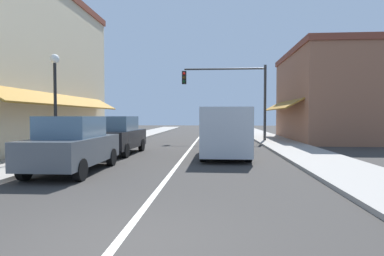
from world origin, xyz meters
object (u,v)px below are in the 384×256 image
Objects in this scene: street_lamp_left_near at (55,88)px; parked_car_nearest_left at (73,145)px; traffic_signal_mast_arm at (234,89)px; van_in_lane at (225,131)px; parked_car_second_left at (117,135)px.

parked_car_nearest_left is at bearing -53.44° from street_lamp_left_near.
traffic_signal_mast_arm is at bearing 64.82° from parked_car_nearest_left.
parked_car_second_left is at bearing 173.91° from van_in_lane.
parked_car_nearest_left is 3.69m from street_lamp_left_near.
parked_car_nearest_left is 0.79× the size of van_in_lane.
van_in_lane reaches higher than parked_car_second_left.
street_lamp_left_near is (-7.64, -10.20, -0.81)m from traffic_signal_mast_arm.
traffic_signal_mast_arm is (5.79, 12.69, 2.83)m from parked_car_nearest_left.
van_in_lane is (4.99, -0.58, 0.27)m from parked_car_second_left.
street_lamp_left_near is at bearing 125.91° from parked_car_nearest_left.
parked_car_nearest_left is at bearing -114.54° from traffic_signal_mast_arm.
van_in_lane is at bearing 15.02° from street_lamp_left_near.
street_lamp_left_near reaches higher than parked_car_nearest_left.
van_in_lane is 0.89× the size of traffic_signal_mast_arm.
parked_car_second_left is at bearing 90.44° from parked_car_nearest_left.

